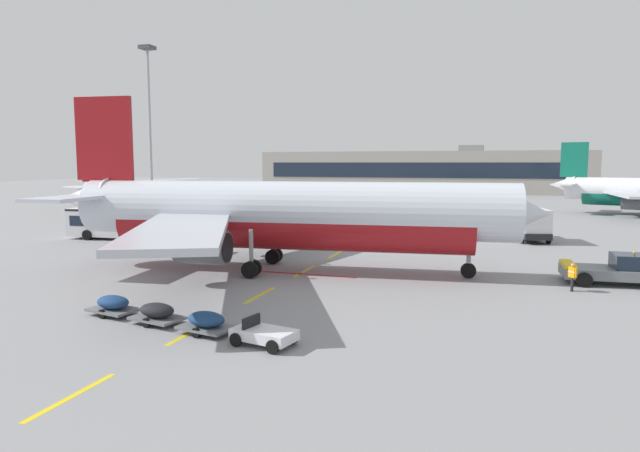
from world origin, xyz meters
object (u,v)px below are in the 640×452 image
Objects in this scene: apron_light_mast_near at (149,110)px; airliner_far_center at (146,190)px; airliner_foreground at (283,214)px; ground_crew_worker at (572,275)px; catering_truck at (530,224)px; baggage_train at (181,317)px; apron_shuttle_bus at (128,222)px; pushback_tug at (618,270)px.

airliner_far_center is at bearing 128.78° from apron_light_mast_near.
airliner_foreground is 18.65m from ground_crew_worker.
catering_truck is (16.84, 21.49, -2.30)m from airliner_foreground.
baggage_train is 0.50× the size of apron_light_mast_near.
apron_shuttle_bus is (-20.27, 9.90, -2.20)m from airliner_foreground.
apron_light_mast_near is at bearing 126.11° from baggage_train.
ground_crew_worker is at bearing -1.57° from airliner_foreground.
apron_light_mast_near is (-12.77, 22.33, 12.96)m from apron_shuttle_bus.
catering_truck is 52.67m from apron_light_mast_near.
baggage_train is (42.96, -57.75, -2.43)m from airliner_far_center.
airliner_foreground is 47.40m from apron_light_mast_near.
pushback_tug is 4.10m from ground_crew_worker.
airliner_far_center is 2.22× the size of baggage_train.
apron_shuttle_bus is 1.05× the size of baggage_train.
airliner_foreground reaches higher than airliner_far_center.
airliner_far_center is 2.12× the size of apron_shuttle_bus.
ground_crew_worker is (18.40, -0.51, -3.02)m from airliner_foreground.
baggage_train is 22.29m from ground_crew_worker.
airliner_far_center reaches higher than apron_shuttle_bus.
airliner_foreground is at bearing -128.08° from catering_truck.
apron_light_mast_near reaches higher than airliner_far_center.
catering_truck reaches higher than ground_crew_worker.
ground_crew_worker is (1.56, -22.00, -0.72)m from catering_truck.
ground_crew_worker is at bearing 37.91° from baggage_train.
pushback_tug is at bearing 39.06° from baggage_train.
airliner_far_center is 15.78× the size of ground_crew_worker.
airliner_far_center reaches higher than catering_truck.
catering_truck is 0.63× the size of baggage_train.
pushback_tug is at bearing -10.22° from apron_shuttle_bus.
airliner_far_center is 40.15m from apron_shuttle_bus.
airliner_far_center reaches higher than pushback_tug.
pushback_tug is at bearing 45.28° from ground_crew_worker.
airliner_foreground reaches higher than apron_shuttle_bus.
ground_crew_worker is (60.54, -44.06, -2.04)m from airliner_far_center.
pushback_tug is (21.28, 2.41, -3.05)m from airliner_foreground.
pushback_tug is 0.51× the size of apron_shuttle_bus.
catering_truck is at bearing 65.83° from baggage_train.
airliner_foreground is 60.62m from airliner_far_center.
ground_crew_worker is 62.52m from apron_light_mast_near.
airliner_foreground is at bearing 178.43° from ground_crew_worker.
catering_truck is at bearing -20.51° from airliner_far_center.
pushback_tug is at bearing -76.89° from catering_truck.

